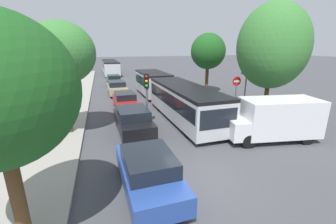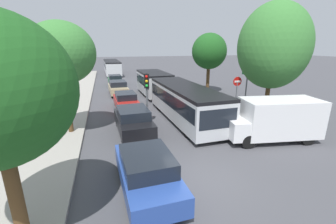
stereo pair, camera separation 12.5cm
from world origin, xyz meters
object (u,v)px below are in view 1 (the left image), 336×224
at_px(articulated_bus, 168,91).
at_px(direction_sign_post, 246,78).
at_px(tree_left_mid, 61,53).
at_px(tree_right_mid, 209,52).
at_px(queued_car_green, 114,80).
at_px(queued_car_tan, 117,88).
at_px(no_entry_sign, 236,89).
at_px(tree_right_near, 271,48).
at_px(queued_car_blue, 148,171).
at_px(queued_car_black, 133,120).
at_px(traffic_light, 147,88).
at_px(white_van, 275,118).
at_px(queued_car_red, 125,101).
at_px(city_bus_rear, 110,66).

height_order(articulated_bus, direction_sign_post, direction_sign_post).
bearing_deg(tree_left_mid, tree_right_mid, 34.08).
relative_size(queued_car_green, tree_left_mid, 0.62).
distance_m(queued_car_tan, queued_car_green, 5.99).
bearing_deg(queued_car_green, direction_sign_post, -149.73).
distance_m(no_entry_sign, tree_right_near, 3.71).
bearing_deg(queued_car_blue, queued_car_tan, -2.70).
height_order(queued_car_black, queued_car_green, queued_car_black).
xyz_separation_m(traffic_light, tree_right_near, (9.15, 0.21, 2.36)).
height_order(white_van, tree_right_near, tree_right_near).
relative_size(queued_car_blue, tree_right_mid, 0.69).
relative_size(no_entry_sign, tree_right_mid, 0.45).
relative_size(queued_car_red, no_entry_sign, 1.43).
distance_m(queued_car_red, tree_right_mid, 10.95).
xyz_separation_m(queued_car_blue, traffic_light, (1.29, 6.73, 1.74)).
relative_size(queued_car_green, no_entry_sign, 1.40).
distance_m(queued_car_red, no_entry_sign, 8.89).
distance_m(no_entry_sign, tree_right_mid, 8.26).
distance_m(queued_car_green, tree_right_mid, 12.88).
height_order(queued_car_green, direction_sign_post, direction_sign_post).
distance_m(city_bus_rear, tree_right_near, 30.69).
relative_size(city_bus_rear, traffic_light, 3.31).
bearing_deg(no_entry_sign, tree_right_mid, 170.08).
distance_m(tree_left_mid, tree_right_near, 13.82).
distance_m(white_van, traffic_light, 7.65).
bearing_deg(queued_car_green, queued_car_black, 178.09).
bearing_deg(queued_car_red, tree_right_near, -115.68).
height_order(traffic_light, direction_sign_post, direction_sign_post).
relative_size(no_entry_sign, tree_left_mid, 0.44).
xyz_separation_m(direction_sign_post, tree_left_mid, (-12.99, -1.72, 2.11)).
bearing_deg(queued_car_black, direction_sign_post, -77.50).
relative_size(city_bus_rear, queued_car_tan, 2.63).
bearing_deg(articulated_bus, direction_sign_post, 65.09).
xyz_separation_m(queued_car_tan, tree_left_mid, (-3.44, -10.57, 3.92)).
relative_size(queued_car_red, queued_car_green, 1.02).
relative_size(direction_sign_post, tree_right_near, 0.45).
bearing_deg(tree_left_mid, queued_car_black, -12.31).
relative_size(articulated_bus, city_bus_rear, 1.45).
distance_m(white_van, no_entry_sign, 5.28).
height_order(articulated_bus, city_bus_rear, articulated_bus).
bearing_deg(articulated_bus, tree_right_near, 57.70).
xyz_separation_m(city_bus_rear, no_entry_sign, (8.20, -27.92, 0.48)).
bearing_deg(white_van, queued_car_black, -15.44).
height_order(articulated_bus, queued_car_blue, articulated_bus).
height_order(articulated_bus, no_entry_sign, no_entry_sign).
bearing_deg(queued_car_green, queued_car_red, 178.70).
xyz_separation_m(queued_car_black, direction_sign_post, (9.37, 2.51, 1.78)).
bearing_deg(queued_car_black, city_bus_rear, -2.36).
xyz_separation_m(queued_car_black, tree_right_near, (10.20, 1.11, 4.09)).
height_order(queued_car_blue, tree_right_near, tree_right_near).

